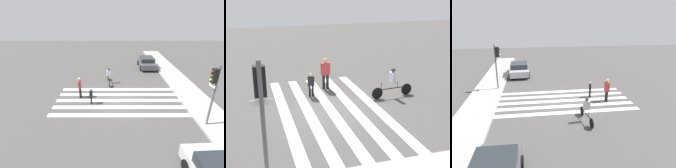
{
  "view_description": "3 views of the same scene",
  "coord_description": "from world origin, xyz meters",
  "views": [
    {
      "loc": [
        12.52,
        -0.52,
        6.76
      ],
      "look_at": [
        -0.53,
        -0.5,
        1.23
      ],
      "focal_mm": 28.0,
      "sensor_mm": 36.0,
      "label": 1
    },
    {
      "loc": [
        3.65,
        13.2,
        5.85
      ],
      "look_at": [
        -0.56,
        -0.69,
        1.05
      ],
      "focal_mm": 50.0,
      "sensor_mm": 36.0,
      "label": 2
    },
    {
      "loc": [
        -15.54,
        2.33,
        6.31
      ],
      "look_at": [
        0.04,
        0.05,
        1.35
      ],
      "focal_mm": 35.0,
      "sensor_mm": 36.0,
      "label": 3
    }
  ],
  "objects": [
    {
      "name": "cyclist_mid_street",
      "position": [
        -3.59,
        -0.83,
        0.86
      ],
      "size": [
        2.4,
        0.42,
        1.58
      ],
      "rotation": [
        0.0,
        0.0,
        0.1
      ],
      "color": "black",
      "rests_on": "ground_plane"
    },
    {
      "name": "traffic_light",
      "position": [
        3.37,
        5.31,
        2.8
      ],
      "size": [
        0.6,
        0.5,
        4.0
      ],
      "color": "#515456",
      "rests_on": "ground_plane"
    },
    {
      "name": "crosswalk_stripes",
      "position": [
        0.0,
        0.0,
        0.0
      ],
      "size": [
        4.79,
        10.0,
        0.01
      ],
      "color": "white",
      "rests_on": "ground_plane"
    },
    {
      "name": "pedestrian_child_with_backpack",
      "position": [
        -0.56,
        -3.13,
        1.01
      ],
      "size": [
        0.52,
        0.29,
        1.78
      ],
      "rotation": [
        0.0,
        0.0,
        3.28
      ],
      "color": "black",
      "rests_on": "ground_plane"
    },
    {
      "name": "pedestrian_adult_yellow_jacket",
      "position": [
        0.49,
        -2.11,
        0.73
      ],
      "size": [
        0.38,
        0.22,
        1.3
      ],
      "rotation": [
        0.0,
        0.0,
        2.96
      ],
      "color": "black",
      "rests_on": "ground_plane"
    },
    {
      "name": "sidewalk_curb",
      "position": [
        0.0,
        6.25,
        0.07
      ],
      "size": [
        36.0,
        2.5,
        0.14
      ],
      "color": "#9E9E99",
      "rests_on": "ground_plane"
    },
    {
      "name": "car_parked_far_curb",
      "position": [
        8.11,
        3.81,
        0.72
      ],
      "size": [
        4.42,
        2.25,
        1.39
      ],
      "rotation": [
        0.0,
        0.0,
        0.05
      ],
      "color": "#B7B7BC",
      "rests_on": "ground_plane"
    },
    {
      "name": "ground_plane",
      "position": [
        0.0,
        0.0,
        0.0
      ],
      "size": [
        60.0,
        60.0,
        0.0
      ],
      "primitive_type": "plane",
      "color": "#4C4947"
    }
  ]
}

